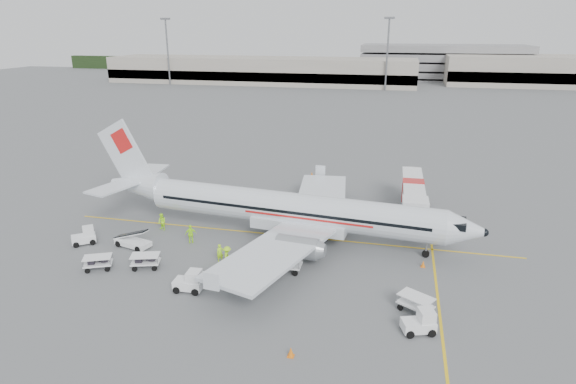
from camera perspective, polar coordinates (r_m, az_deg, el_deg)
name	(u,v)px	position (r m, az deg, el deg)	size (l,w,h in m)	color
ground	(283,235)	(47.10, -0.55, -5.15)	(360.00, 360.00, 0.00)	#56595B
stripe_lead	(283,235)	(47.10, -0.55, -5.14)	(44.00, 0.20, 0.01)	yellow
stripe_cross	(437,294)	(39.05, 17.28, -11.49)	(0.20, 20.00, 0.01)	yellow
terminal_west	(261,70)	(179.57, -3.26, 14.20)	(110.00, 22.00, 9.00)	gray
parking_garage	(443,61)	(202.69, 17.88, 14.61)	(62.00, 24.00, 14.00)	slate
treeline	(379,67)	(217.62, 10.73, 14.34)	(300.00, 3.00, 6.00)	black
mast_west	(168,52)	(178.97, -14.06, 15.76)	(3.20, 1.20, 22.00)	slate
mast_center	(387,55)	(160.07, 11.68, 15.62)	(3.20, 1.20, 22.00)	slate
aircraft	(291,188)	(44.63, 0.36, 0.51)	(37.10, 29.08, 10.23)	silver
jet_bridge	(412,198)	(53.07, 14.49, -0.69)	(2.78, 14.81, 3.89)	white
belt_loader	(132,235)	(46.46, -17.98, -4.84)	(4.51, 1.69, 2.45)	white
tug_fore	(419,321)	(33.99, 15.22, -14.58)	(2.14, 1.23, 1.66)	white
tug_mid	(188,281)	(38.21, -11.74, -10.24)	(2.20, 1.26, 1.70)	white
tug_aft	(83,236)	(48.87, -23.09, -4.80)	(2.11, 1.21, 1.63)	white
cart_loaded_a	(146,261)	(42.51, -16.52, -7.88)	(2.33, 1.38, 1.22)	white
cart_loaded_b	(98,263)	(43.58, -21.59, -7.81)	(2.25, 1.33, 1.17)	white
cart_empty_a	(286,264)	(40.25, -0.23, -8.52)	(2.55, 1.51, 1.33)	white
cart_empty_b	(416,304)	(36.20, 14.88, -12.68)	(2.40, 1.42, 1.25)	white
cone_nose	(423,264)	(42.63, 15.72, -8.18)	(0.38, 0.38, 0.61)	orange
cone_port	(312,174)	(65.49, 2.85, 2.13)	(0.39, 0.39, 0.64)	orange
cone_stbd	(291,352)	(31.13, 0.33, -18.40)	(0.42, 0.42, 0.69)	orange
crew_a	(220,253)	(42.16, -8.06, -7.17)	(0.59, 0.38, 1.61)	#A1E31A
crew_b	(162,222)	(49.55, -14.71, -3.45)	(0.85, 0.66, 1.75)	#A1E31A
crew_c	(227,257)	(41.17, -7.20, -7.61)	(1.19, 0.69, 1.85)	#A1E31A
crew_d	(191,234)	(46.04, -11.44, -4.90)	(1.06, 0.44, 1.81)	#A1E31A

